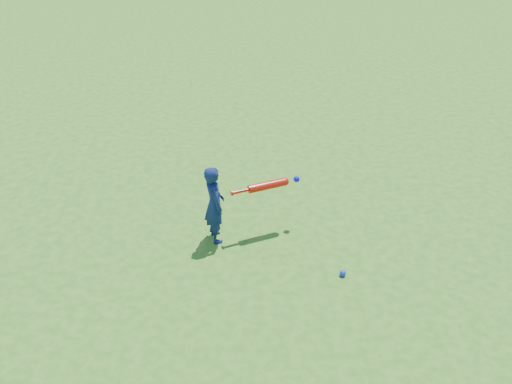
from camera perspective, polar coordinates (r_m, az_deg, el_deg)
ground at (r=6.93m, az=-10.01°, el=-3.19°), size 80.00×80.00×0.00m
child at (r=6.35m, az=-4.18°, el=-1.23°), size 0.31×0.39×0.94m
ground_ball_blue at (r=6.13m, az=8.67°, el=-8.04°), size 0.07×0.07×0.07m
bat_swing at (r=6.43m, az=1.42°, el=0.72°), size 0.80×0.34×0.10m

